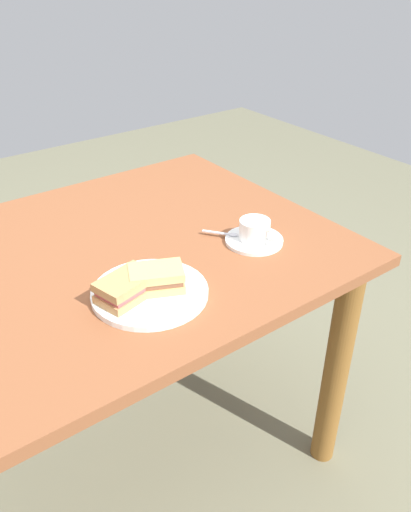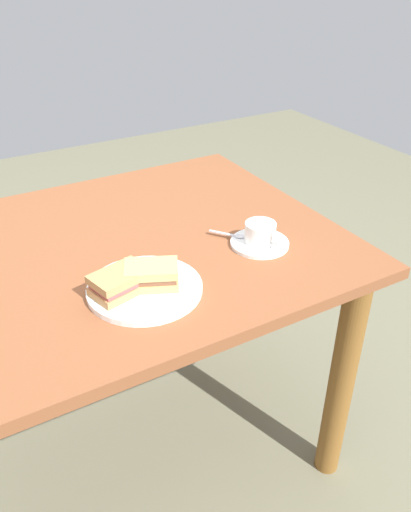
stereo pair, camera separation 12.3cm
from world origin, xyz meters
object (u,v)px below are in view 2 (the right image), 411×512
Objects in this scene: sandwich_back at (120,282)px; coffee_saucer at (260,243)px; sandwich_front at (151,275)px; dining_table at (115,293)px; coffee_cup at (261,232)px; sandwich_plate at (143,289)px; spoon at (233,235)px.

coffee_saucer is (0.40, 0.04, -0.03)m from sandwich_back.
coffee_saucer is at bearing 7.91° from sandwich_front.
coffee_cup is at bearing -27.88° from dining_table.
sandwich_back reaches higher than dining_table.
sandwich_back is (-0.07, 0.01, -0.00)m from sandwich_front.
sandwich_plate is at bearing 171.09° from sandwich_front.
sandwich_back is at bearing 172.06° from sandwich_front.
spoon is (-0.05, 0.06, -0.03)m from coffee_cup.
sandwich_plate is 1.86× the size of sandwich_front.
sandwich_front is at bearing -159.44° from spoon.
sandwich_plate reaches higher than dining_table.
coffee_cup is 0.08m from spoon.
coffee_cup is (0.35, 0.04, 0.03)m from sandwich_plate.
sandwich_front is 1.63× the size of spoon.
sandwich_front is 1.00× the size of sandwich_back.
coffee_cup is 1.22× the size of spoon.
dining_table is 0.43m from coffee_cup.
spoon is (0.28, 0.11, -0.03)m from sandwich_front.
sandwich_plate is 0.35m from coffee_saucer.
spoon is at bearing 18.67° from sandwich_plate.
coffee_saucer is at bearing -27.69° from dining_table.
coffee_cup is (0.34, -0.18, 0.18)m from dining_table.
sandwich_back is 1.64× the size of spoon.
sandwich_back is at bearing -164.77° from spoon.
sandwich_plate is 0.04m from sandwich_front.
spoon is at bearing 15.23° from sandwich_back.
dining_table is 0.27m from sandwich_plate.
spoon reaches higher than coffee_saucer.
sandwich_front is at bearing -172.09° from coffee_saucer.
coffee_cup is at bearing 6.64° from sandwich_plate.
sandwich_front is 0.07m from sandwich_back.
sandwich_back is 0.40m from coffee_saucer.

